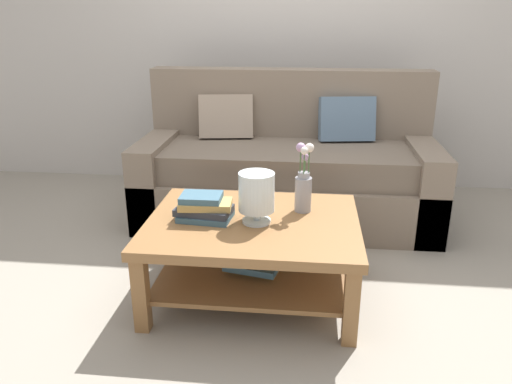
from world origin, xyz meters
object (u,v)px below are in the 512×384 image
glass_hurricane_vase (257,194)px  book_stack_main (204,208)px  flower_pitcher (303,185)px  couch (287,169)px  coffee_table (253,241)px

glass_hurricane_vase → book_stack_main: bearing=176.7°
book_stack_main → flower_pitcher: (0.51, 0.16, 0.09)m
book_stack_main → couch: bearing=71.9°
coffee_table → flower_pitcher: bearing=31.0°
flower_pitcher → couch: bearing=97.5°
couch → glass_hurricane_vase: (-0.10, -1.17, 0.23)m
book_stack_main → flower_pitcher: bearing=18.0°
couch → glass_hurricane_vase: 1.20m
book_stack_main → glass_hurricane_vase: bearing=-3.3°
coffee_table → flower_pitcher: size_ratio=2.90×
book_stack_main → glass_hurricane_vase: size_ratio=1.15×
flower_pitcher → book_stack_main: bearing=-162.0°
glass_hurricane_vase → flower_pitcher: bearing=37.7°
couch → book_stack_main: size_ratio=6.94×
couch → coffee_table: size_ratio=1.92×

